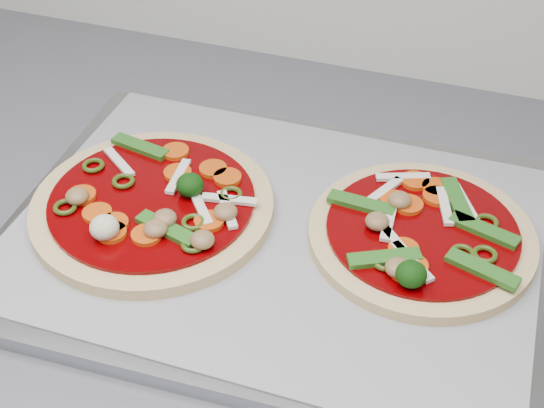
% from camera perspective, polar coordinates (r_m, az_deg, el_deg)
% --- Properties ---
extents(baking_tray, '(0.47, 0.35, 0.01)m').
position_cam_1_polar(baking_tray, '(0.65, 0.27, -2.58)').
color(baking_tray, '#96979C').
rests_on(baking_tray, countertop).
extents(parchment, '(0.43, 0.32, 0.00)m').
position_cam_1_polar(parchment, '(0.64, 0.27, -2.03)').
color(parchment, gray).
rests_on(parchment, baking_tray).
extents(pizza_left, '(0.27, 0.27, 0.04)m').
position_cam_1_polar(pizza_left, '(0.66, -8.93, -0.09)').
color(pizza_left, '#F1CC84').
rests_on(pizza_left, parchment).
extents(pizza_right, '(0.24, 0.24, 0.03)m').
position_cam_1_polar(pizza_right, '(0.64, 11.15, -2.25)').
color(pizza_right, '#F1CC84').
rests_on(pizza_right, parchment).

